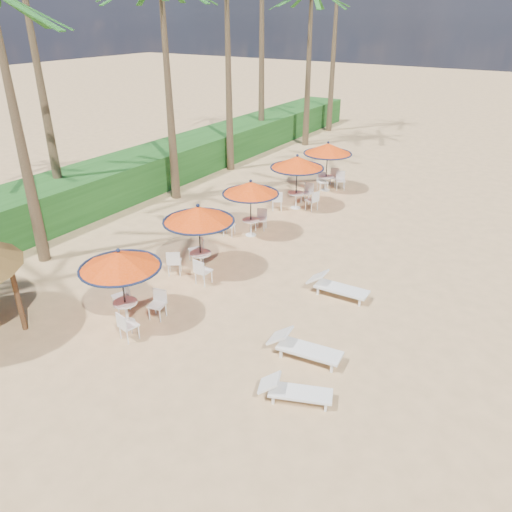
% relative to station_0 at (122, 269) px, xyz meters
% --- Properties ---
extents(ground, '(160.00, 160.00, 0.00)m').
position_rel_station_0_xyz_m(ground, '(4.93, 0.44, -1.80)').
color(ground, tan).
rests_on(ground, ground).
extents(scrub_hedge, '(3.00, 40.00, 1.80)m').
position_rel_station_0_xyz_m(scrub_hedge, '(-8.57, 11.44, -0.90)').
color(scrub_hedge, '#194716').
rests_on(scrub_hedge, ground).
extents(station_0, '(2.36, 2.36, 2.46)m').
position_rel_station_0_xyz_m(station_0, '(0.00, 0.00, 0.00)').
color(station_0, black).
rests_on(station_0, ground).
extents(station_1, '(2.49, 2.49, 2.59)m').
position_rel_station_0_xyz_m(station_1, '(-0.21, 3.68, 0.10)').
color(station_1, black).
rests_on(station_1, ground).
extents(station_2, '(2.31, 2.31, 2.41)m').
position_rel_station_0_xyz_m(station_2, '(-0.47, 7.41, 0.04)').
color(station_2, black).
rests_on(station_2, ground).
extents(station_3, '(2.49, 2.49, 2.60)m').
position_rel_station_0_xyz_m(station_3, '(-0.36, 11.23, 0.10)').
color(station_3, black).
rests_on(station_3, ground).
extents(station_4, '(2.46, 2.46, 2.57)m').
position_rel_station_0_xyz_m(station_4, '(-0.27, 14.41, 0.08)').
color(station_4, black).
rests_on(station_4, ground).
extents(lounger_near, '(1.84, 1.15, 0.63)m').
position_rel_station_0_xyz_m(lounger_near, '(5.75, -0.30, -1.50)').
color(lounger_near, white).
rests_on(lounger_near, ground).
extents(lounger_mid, '(2.08, 0.86, 0.72)m').
position_rel_station_0_xyz_m(lounger_mid, '(5.17, 1.29, -1.46)').
color(lounger_mid, white).
rests_on(lounger_mid, ground).
extents(lounger_far, '(2.05, 0.72, 0.73)m').
position_rel_station_0_xyz_m(lounger_far, '(4.57, 4.79, -1.46)').
color(lounger_far, white).
rests_on(lounger_far, ground).
extents(palm_6, '(5.00, 5.00, 9.64)m').
position_rel_station_0_xyz_m(palm_6, '(-5.72, 22.54, 7.01)').
color(palm_6, brown).
rests_on(palm_6, ground).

